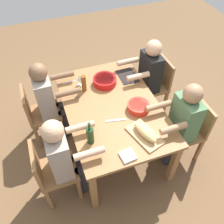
# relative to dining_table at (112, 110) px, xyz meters

# --- Properties ---
(ground_plane) EXTENTS (8.00, 8.00, 0.00)m
(ground_plane) POSITION_rel_dining_table_xyz_m (0.00, 0.00, -0.66)
(ground_plane) COLOR brown
(dining_table) EXTENTS (1.63, 1.08, 0.74)m
(dining_table) POSITION_rel_dining_table_xyz_m (0.00, 0.00, 0.00)
(dining_table) COLOR olive
(dining_table) RESTS_ON ground_plane
(chair_near_left) EXTENTS (0.40, 0.40, 0.85)m
(chair_near_left) POSITION_rel_dining_table_xyz_m (-0.45, -0.86, -0.18)
(chair_near_left) COLOR olive
(chair_near_left) RESTS_ON ground_plane
(diner_near_left) EXTENTS (0.41, 0.53, 1.20)m
(diner_near_left) POSITION_rel_dining_table_xyz_m (-0.45, -0.68, 0.04)
(diner_near_left) COLOR #2D2D38
(diner_near_left) RESTS_ON ground_plane
(chair_far_left) EXTENTS (0.40, 0.40, 0.85)m
(chair_far_left) POSITION_rel_dining_table_xyz_m (-0.45, 0.86, -0.18)
(chair_far_left) COLOR olive
(chair_far_left) RESTS_ON ground_plane
(diner_far_left) EXTENTS (0.41, 0.53, 1.20)m
(diner_far_left) POSITION_rel_dining_table_xyz_m (-0.45, 0.68, 0.04)
(diner_far_left) COLOR #2D2D38
(diner_far_left) RESTS_ON ground_plane
(chair_far_right) EXTENTS (0.40, 0.40, 0.85)m
(chair_far_right) POSITION_rel_dining_table_xyz_m (0.45, 0.86, -0.18)
(chair_far_right) COLOR olive
(chair_far_right) RESTS_ON ground_plane
(diner_far_right) EXTENTS (0.41, 0.53, 1.20)m
(diner_far_right) POSITION_rel_dining_table_xyz_m (0.45, 0.68, 0.04)
(diner_far_right) COLOR #2D2D38
(diner_far_right) RESTS_ON ground_plane
(chair_near_right) EXTENTS (0.40, 0.40, 0.85)m
(chair_near_right) POSITION_rel_dining_table_xyz_m (0.45, -0.86, -0.18)
(chair_near_right) COLOR olive
(chair_near_right) RESTS_ON ground_plane
(diner_near_right) EXTENTS (0.41, 0.53, 1.20)m
(diner_near_right) POSITION_rel_dining_table_xyz_m (0.45, -0.68, 0.04)
(diner_near_right) COLOR #2D2D38
(diner_near_right) RESTS_ON ground_plane
(serving_bowl_fruit) EXTENTS (0.30, 0.30, 0.09)m
(serving_bowl_fruit) POSITION_rel_dining_table_xyz_m (-0.41, 0.05, 0.13)
(serving_bowl_fruit) COLOR red
(serving_bowl_fruit) RESTS_ON dining_table
(serving_bowl_pasta) EXTENTS (0.26, 0.26, 0.08)m
(serving_bowl_pasta) POSITION_rel_dining_table_xyz_m (0.16, 0.27, 0.13)
(serving_bowl_pasta) COLOR red
(serving_bowl_pasta) RESTS_ON dining_table
(cutting_board) EXTENTS (0.45, 0.32, 0.02)m
(cutting_board) POSITION_rel_dining_table_xyz_m (0.54, 0.17, 0.09)
(cutting_board) COLOR tan
(cutting_board) RESTS_ON dining_table
(bread_loaf) EXTENTS (0.34, 0.20, 0.09)m
(bread_loaf) POSITION_rel_dining_table_xyz_m (0.54, 0.17, 0.15)
(bread_loaf) COLOR tan
(bread_loaf) RESTS_ON cutting_board
(wine_bottle) EXTENTS (0.08, 0.08, 0.29)m
(wine_bottle) POSITION_rel_dining_table_xyz_m (0.41, -0.38, 0.19)
(wine_bottle) COLOR #193819
(wine_bottle) RESTS_ON dining_table
(beer_bottle) EXTENTS (0.06, 0.06, 0.22)m
(beer_bottle) POSITION_rel_dining_table_xyz_m (-0.37, -0.23, 0.19)
(beer_bottle) COLOR brown
(beer_bottle) RESTS_ON dining_table
(wine_glass) EXTENTS (0.08, 0.08, 0.17)m
(wine_glass) POSITION_rel_dining_table_xyz_m (-0.49, -0.25, 0.20)
(wine_glass) COLOR silver
(wine_glass) RESTS_ON dining_table
(fork_near_left) EXTENTS (0.03, 0.17, 0.01)m
(fork_near_left) POSITION_rel_dining_table_xyz_m (-0.59, -0.38, 0.08)
(fork_near_left) COLOR silver
(fork_near_left) RESTS_ON dining_table
(placemat_far_left) EXTENTS (0.32, 0.23, 0.01)m
(placemat_far_left) POSITION_rel_dining_table_xyz_m (-0.45, 0.38, 0.08)
(placemat_far_left) COLOR black
(placemat_far_left) RESTS_ON dining_table
(carving_knife) EXTENTS (0.07, 0.23, 0.01)m
(carving_knife) POSITION_rel_dining_table_xyz_m (0.23, -0.04, 0.08)
(carving_knife) COLOR silver
(carving_knife) RESTS_ON dining_table
(napkin_stack) EXTENTS (0.15, 0.15, 0.02)m
(napkin_stack) POSITION_rel_dining_table_xyz_m (0.71, -0.09, 0.09)
(napkin_stack) COLOR white
(napkin_stack) RESTS_ON dining_table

